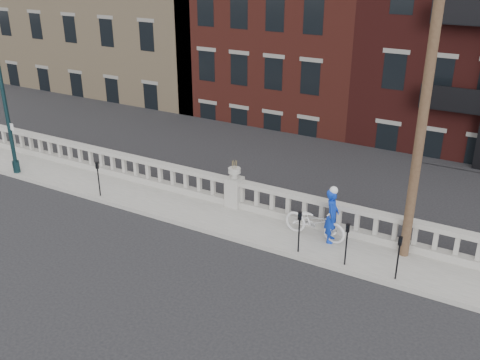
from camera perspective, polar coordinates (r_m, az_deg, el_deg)
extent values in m
plane|color=black|center=(16.67, -7.54, -8.37)|extent=(120.00, 120.00, 0.00)
cube|color=gray|center=(18.77, -2.05, -4.04)|extent=(32.00, 2.20, 0.15)
cube|color=gray|center=(19.41, -0.58, -2.40)|extent=(28.00, 0.34, 0.25)
cube|color=gray|center=(19.06, -0.59, -0.17)|extent=(28.00, 0.34, 0.16)
cube|color=gray|center=(19.23, -0.59, -1.26)|extent=(0.55, 0.55, 1.10)
cylinder|color=gray|center=(18.96, -0.59, 0.52)|extent=(0.24, 0.24, 0.20)
cylinder|color=gray|center=(18.90, -0.60, 1.03)|extent=(0.44, 0.44, 0.18)
cube|color=#605E59|center=(20.98, -0.06, -8.69)|extent=(36.00, 0.50, 5.15)
cube|color=black|center=(40.58, 15.38, 2.39)|extent=(80.00, 44.00, 0.50)
cube|color=#595651|center=(25.26, 0.70, -4.25)|extent=(16.00, 7.00, 4.00)
cube|color=#9A8363|center=(41.36, -9.47, 17.94)|extent=(18.00, 16.00, 20.00)
cube|color=#4D1C16|center=(34.28, 7.36, 11.91)|extent=(10.00, 14.00, 14.00)
cylinder|color=#422D1E|center=(15.37, 19.24, 8.66)|extent=(0.28, 0.28, 10.00)
cylinder|color=#11292D|center=(24.13, -22.76, 1.33)|extent=(0.28, 0.28, 0.50)
cylinder|color=#11292D|center=(23.43, -23.65, 6.66)|extent=(0.16, 0.16, 5.20)
cube|color=silver|center=(23.47, -23.19, 5.22)|extent=(0.22, 0.02, 0.30)
cylinder|color=black|center=(20.69, -14.81, -0.24)|extent=(0.05, 0.05, 1.10)
cube|color=black|center=(20.43, -15.01, 1.51)|extent=(0.10, 0.08, 0.26)
cube|color=black|center=(20.39, -15.11, 1.57)|extent=(0.06, 0.01, 0.08)
cylinder|color=black|center=(16.45, 6.30, -5.94)|extent=(0.05, 0.05, 1.10)
cube|color=black|center=(16.13, 6.40, -3.83)|extent=(0.10, 0.08, 0.26)
cube|color=black|center=(16.08, 6.34, -3.77)|extent=(0.06, 0.01, 0.08)
cylinder|color=black|center=(16.01, 11.24, -7.17)|extent=(0.05, 0.05, 1.10)
cube|color=black|center=(15.68, 11.43, -5.03)|extent=(0.10, 0.08, 0.26)
cube|color=black|center=(15.62, 11.39, -4.97)|extent=(0.06, 0.01, 0.08)
cylinder|color=black|center=(15.70, 16.44, -8.40)|extent=(0.05, 0.05, 1.10)
cube|color=black|center=(15.36, 16.73, -6.24)|extent=(0.10, 0.08, 0.26)
cube|color=black|center=(15.31, 16.71, -6.19)|extent=(0.06, 0.01, 0.08)
imported|color=silver|center=(17.32, 8.00, -4.43)|extent=(2.15, 0.87, 1.11)
imported|color=#0B2EAB|center=(17.03, 9.78, -3.77)|extent=(0.57, 0.73, 1.78)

